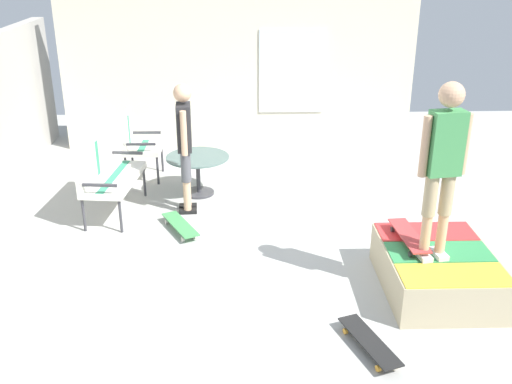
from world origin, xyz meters
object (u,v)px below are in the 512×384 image
(patio_bench, at_px, (105,169))
(skateboard_by_bench, at_px, (180,225))
(skate_ramp, at_px, (440,270))
(patio_chair_near_house, at_px, (135,140))
(person_skater, at_px, (443,159))
(skateboard_on_ramp, at_px, (409,236))
(person_watching, at_px, (185,139))
(skateboard_spare, at_px, (369,342))
(patio_table, at_px, (198,167))

(patio_bench, distance_m, skateboard_by_bench, 1.30)
(skate_ramp, distance_m, patio_chair_near_house, 4.93)
(person_skater, bearing_deg, skate_ramp, -54.84)
(skate_ramp, height_order, skateboard_on_ramp, skateboard_on_ramp)
(person_skater, bearing_deg, patio_chair_near_house, 45.28)
(patio_bench, distance_m, person_watching, 1.14)
(skate_ramp, height_order, patio_chair_near_house, patio_chair_near_house)
(patio_chair_near_house, xyz_separation_m, skateboard_by_bench, (-1.87, -0.81, -0.53))
(patio_bench, distance_m, skateboard_spare, 4.23)
(patio_chair_near_house, bearing_deg, skateboard_by_bench, -156.65)
(patio_chair_near_house, height_order, skateboard_spare, patio_chair_near_house)
(patio_chair_near_house, distance_m, skateboard_by_bench, 2.11)
(patio_chair_near_house, relative_size, skateboard_spare, 1.24)
(person_watching, xyz_separation_m, skateboard_by_bench, (-0.63, 0.05, -0.93))
(patio_chair_near_house, bearing_deg, patio_bench, 170.85)
(patio_bench, xyz_separation_m, skateboard_spare, (-3.04, -2.89, -0.53))
(skate_ramp, height_order, skateboard_spare, skate_ramp)
(patio_chair_near_house, distance_m, person_skater, 4.96)
(patio_table, bearing_deg, skateboard_spare, -154.72)
(patio_bench, bearing_deg, skateboard_on_ramp, -118.08)
(person_skater, xyz_separation_m, skateboard_on_ramp, (0.29, 0.15, -0.96))
(skateboard_on_ramp, bearing_deg, skateboard_by_bench, 63.23)
(patio_bench, distance_m, person_skater, 4.35)
(patio_table, xyz_separation_m, skateboard_spare, (-3.63, -1.72, -0.32))
(skateboard_spare, relative_size, skateboard_on_ramp, 1.01)
(patio_table, bearing_deg, patio_chair_near_house, 55.66)
(skateboard_on_ramp, bearing_deg, skateboard_spare, 151.52)
(patio_table, relative_size, skateboard_spare, 1.10)
(patio_chair_near_house, xyz_separation_m, patio_table, (-0.67, -0.97, -0.21))
(patio_table, xyz_separation_m, skateboard_by_bench, (-1.21, 0.17, -0.32))
(patio_bench, height_order, patio_chair_near_house, same)
(person_watching, bearing_deg, patio_bench, 90.72)
(skate_ramp, bearing_deg, skateboard_spare, 136.33)
(patio_bench, xyz_separation_m, skateboard_by_bench, (-0.61, -1.01, -0.53))
(patio_table, height_order, person_skater, person_skater)
(patio_table, bearing_deg, person_skater, -138.00)
(skateboard_spare, distance_m, skateboard_on_ramp, 1.39)
(patio_bench, xyz_separation_m, person_watching, (0.01, -1.06, 0.40))
(skate_ramp, relative_size, skateboard_on_ramp, 2.06)
(skate_ramp, relative_size, person_skater, 0.95)
(skate_ramp, height_order, patio_bench, patio_bench)
(patio_table, distance_m, person_skater, 3.88)
(patio_chair_near_house, distance_m, skateboard_on_ramp, 4.57)
(skateboard_on_ramp, bearing_deg, patio_bench, 61.92)
(patio_chair_near_house, bearing_deg, person_skater, -134.72)
(patio_chair_near_house, relative_size, skateboard_on_ramp, 1.26)
(skateboard_by_bench, bearing_deg, skate_ramp, -117.31)
(skateboard_by_bench, relative_size, skateboard_spare, 0.98)
(person_watching, bearing_deg, skate_ramp, -126.96)
(skateboard_by_bench, xyz_separation_m, skateboard_spare, (-2.43, -1.88, 0.00))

